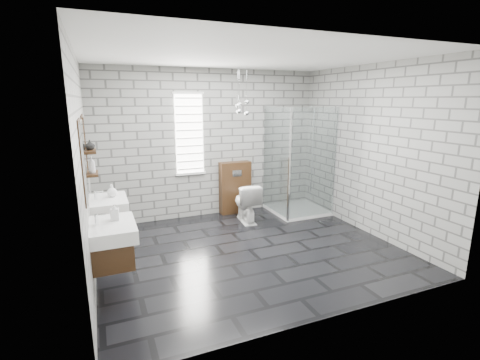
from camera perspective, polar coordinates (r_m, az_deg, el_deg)
floor at (r=5.22m, az=1.59°, el=-11.46°), size 4.20×3.60×0.02m
ceiling at (r=4.78m, az=1.81°, el=19.72°), size 4.20×3.60×0.02m
wall_back at (r=6.49m, az=-4.88°, el=5.90°), size 4.20×0.02×2.70m
wall_front at (r=3.28m, az=14.72°, el=-1.60°), size 4.20×0.02×2.70m
wall_left at (r=4.41m, az=-24.22°, el=1.36°), size 0.02×3.60×2.70m
wall_right at (r=5.99m, az=20.52°, el=4.51°), size 0.02×3.60×2.70m
vanity_left at (r=4.07m, az=-20.71°, el=-7.97°), size 0.47×0.70×1.57m
vanity_right at (r=5.06m, az=-21.17°, el=-3.91°), size 0.47×0.70×1.57m
shelf_lower at (r=4.36m, az=-23.15°, el=0.95°), size 0.14×0.30×0.03m
shelf_upper at (r=4.32m, az=-23.46°, el=4.32°), size 0.14×0.30×0.03m
window at (r=6.33m, az=-8.32°, el=7.45°), size 0.56×0.05×1.48m
cistern_panel at (r=6.70m, az=-0.81°, el=-1.24°), size 0.60×0.20×1.00m
flush_plate at (r=6.53m, az=-0.48°, el=1.10°), size 0.18×0.01×0.12m
shower_enclosure at (r=6.71m, az=9.24°, el=-1.36°), size 1.00×1.00×2.03m
pendant_cluster at (r=6.20m, az=0.29°, el=11.96°), size 0.27×0.20×0.82m
toilet at (r=6.26m, az=1.00°, el=-3.67°), size 0.46×0.73×0.70m
soap_bottle_a at (r=4.10m, az=-19.89°, el=-4.90°), size 0.10×0.10×0.19m
soap_bottle_b at (r=5.08m, az=-20.28°, el=-1.65°), size 0.18×0.18×0.17m
soap_bottle_c at (r=4.31m, az=-23.15°, el=2.32°), size 0.10×0.10×0.19m
vase at (r=4.34m, az=-23.41°, el=5.31°), size 0.13×0.13×0.11m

